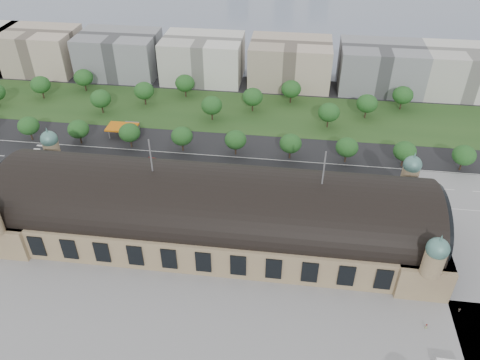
# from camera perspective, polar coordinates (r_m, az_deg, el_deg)

# --- Properties ---
(ground) EXTENTS (900.00, 900.00, 0.00)m
(ground) POSITION_cam_1_polar(r_m,az_deg,el_deg) (167.30, -3.05, -6.59)
(ground) COLOR black
(ground) RESTS_ON ground
(station) EXTENTS (150.00, 48.40, 44.30)m
(station) POSITION_cam_1_polar(r_m,az_deg,el_deg) (160.55, -3.16, -3.88)
(station) COLOR #98835E
(station) RESTS_ON ground
(plaza_south) EXTENTS (190.00, 48.00, 0.12)m
(plaza_south) POSITION_cam_1_polar(r_m,az_deg,el_deg) (137.39, -2.04, -19.35)
(plaza_south) COLOR gray
(plaza_south) RESTS_ON ground
(road_slab) EXTENTS (260.00, 26.00, 0.10)m
(road_slab) POSITION_cam_1_polar(r_m,az_deg,el_deg) (200.06, -6.81, 1.26)
(road_slab) COLOR black
(road_slab) RESTS_ON ground
(grass_belt) EXTENTS (300.00, 45.00, 0.10)m
(grass_belt) POSITION_cam_1_polar(r_m,az_deg,el_deg) (245.20, -2.75, 8.43)
(grass_belt) COLOR #24461C
(grass_belt) RESTS_ON ground
(petrol_station) EXTENTS (14.00, 13.00, 5.05)m
(petrol_station) POSITION_cam_1_polar(r_m,az_deg,el_deg) (230.16, -13.60, 6.29)
(petrol_station) COLOR #CE680C
(petrol_station) RESTS_ON ground
(lake) EXTENTS (700.00, 320.00, 0.08)m
(lake) POSITION_cam_1_polar(r_m,az_deg,el_deg) (434.68, 4.21, 20.74)
(lake) COLOR slate
(lake) RESTS_ON ground
(office_1) EXTENTS (45.00, 32.00, 24.00)m
(office_1) POSITION_cam_1_polar(r_m,az_deg,el_deg) (314.09, -23.32, 14.32)
(office_1) COLOR #BFAC96
(office_1) RESTS_ON ground
(office_2) EXTENTS (45.00, 32.00, 24.00)m
(office_2) POSITION_cam_1_polar(r_m,az_deg,el_deg) (292.71, -14.50, 14.62)
(office_2) COLOR gray
(office_2) RESTS_ON ground
(office_3) EXTENTS (45.00, 32.00, 24.00)m
(office_3) POSITION_cam_1_polar(r_m,az_deg,el_deg) (278.75, -4.53, 14.56)
(office_3) COLOR silver
(office_3) RESTS_ON ground
(office_4) EXTENTS (45.00, 32.00, 24.00)m
(office_4) POSITION_cam_1_polar(r_m,az_deg,el_deg) (273.36, 6.12, 14.03)
(office_4) COLOR #BFAC96
(office_4) RESTS_ON ground
(office_5) EXTENTS (45.00, 32.00, 24.00)m
(office_5) POSITION_cam_1_polar(r_m,az_deg,el_deg) (277.04, 16.76, 13.03)
(office_5) COLOR gray
(office_5) RESTS_ON ground
(office_6) EXTENTS (45.00, 32.00, 24.00)m
(office_6) POSITION_cam_1_polar(r_m,az_deg,el_deg) (287.84, 25.76, 11.84)
(office_6) COLOR silver
(office_6) RESTS_ON ground
(tree_row_1) EXTENTS (9.60, 9.60, 11.52)m
(tree_row_1) POSITION_cam_1_polar(r_m,az_deg,el_deg) (236.60, -24.39, 6.04)
(tree_row_1) COLOR #2D2116
(tree_row_1) RESTS_ON ground
(tree_row_2) EXTENTS (9.60, 9.60, 11.52)m
(tree_row_2) POSITION_cam_1_polar(r_m,az_deg,el_deg) (225.30, -19.10, 5.88)
(tree_row_2) COLOR #2D2116
(tree_row_2) RESTS_ON ground
(tree_row_3) EXTENTS (9.60, 9.60, 11.52)m
(tree_row_3) POSITION_cam_1_polar(r_m,az_deg,el_deg) (216.08, -13.32, 5.64)
(tree_row_3) COLOR #2D2116
(tree_row_3) RESTS_ON ground
(tree_row_4) EXTENTS (9.60, 9.60, 11.52)m
(tree_row_4) POSITION_cam_1_polar(r_m,az_deg,el_deg) (209.22, -7.10, 5.33)
(tree_row_4) COLOR #2D2116
(tree_row_4) RESTS_ON ground
(tree_row_5) EXTENTS (9.60, 9.60, 11.52)m
(tree_row_5) POSITION_cam_1_polar(r_m,az_deg,el_deg) (204.97, -0.55, 4.93)
(tree_row_5) COLOR #2D2116
(tree_row_5) RESTS_ON ground
(tree_row_6) EXTENTS (9.60, 9.60, 11.52)m
(tree_row_6) POSITION_cam_1_polar(r_m,az_deg,el_deg) (203.47, 6.18, 4.45)
(tree_row_6) COLOR #2D2116
(tree_row_6) RESTS_ON ground
(tree_row_7) EXTENTS (9.60, 9.60, 11.52)m
(tree_row_7) POSITION_cam_1_polar(r_m,az_deg,el_deg) (204.79, 12.91, 3.91)
(tree_row_7) COLOR #2D2116
(tree_row_7) RESTS_ON ground
(tree_row_8) EXTENTS (9.60, 9.60, 11.52)m
(tree_row_8) POSITION_cam_1_polar(r_m,az_deg,el_deg) (208.88, 19.45, 3.33)
(tree_row_8) COLOR #2D2116
(tree_row_8) RESTS_ON ground
(tree_row_9) EXTENTS (9.60, 9.60, 11.52)m
(tree_row_9) POSITION_cam_1_polar(r_m,az_deg,el_deg) (215.58, 25.66, 2.74)
(tree_row_9) COLOR #2D2116
(tree_row_9) RESTS_ON ground
(tree_belt_1) EXTENTS (10.40, 10.40, 12.48)m
(tree_belt_1) POSITION_cam_1_polar(r_m,az_deg,el_deg) (275.83, -23.15, 10.64)
(tree_belt_1) COLOR #2D2116
(tree_belt_1) RESTS_ON ground
(tree_belt_2) EXTENTS (10.40, 10.40, 12.48)m
(tree_belt_2) POSITION_cam_1_polar(r_m,az_deg,el_deg) (276.79, -18.54, 11.77)
(tree_belt_2) COLOR #2D2116
(tree_belt_2) RESTS_ON ground
(tree_belt_3) EXTENTS (10.40, 10.40, 12.48)m
(tree_belt_3) POSITION_cam_1_polar(r_m,az_deg,el_deg) (249.33, -16.64, 9.48)
(tree_belt_3) COLOR #2D2116
(tree_belt_3) RESTS_ON ground
(tree_belt_4) EXTENTS (10.40, 10.40, 12.48)m
(tree_belt_4) POSITION_cam_1_polar(r_m,az_deg,el_deg) (252.69, -11.63, 10.63)
(tree_belt_4) COLOR #2D2116
(tree_belt_4) RESTS_ON ground
(tree_belt_5) EXTENTS (10.40, 10.40, 12.48)m
(tree_belt_5) POSITION_cam_1_polar(r_m,az_deg,el_deg) (257.98, -6.74, 11.66)
(tree_belt_5) COLOR #2D2116
(tree_belt_5) RESTS_ON ground
(tree_belt_6) EXTENTS (10.40, 10.40, 12.48)m
(tree_belt_6) POSITION_cam_1_polar(r_m,az_deg,el_deg) (232.96, -3.47, 9.08)
(tree_belt_6) COLOR #2D2116
(tree_belt_6) RESTS_ON ground
(tree_belt_7) EXTENTS (10.40, 10.40, 12.48)m
(tree_belt_7) POSITION_cam_1_polar(r_m,az_deg,el_deg) (241.09, 1.56, 10.10)
(tree_belt_7) COLOR #2D2116
(tree_belt_7) RESTS_ON ground
(tree_belt_8) EXTENTS (10.40, 10.40, 12.48)m
(tree_belt_8) POSITION_cam_1_polar(r_m,az_deg,el_deg) (250.98, 6.26, 10.98)
(tree_belt_8) COLOR #2D2116
(tree_belt_8) RESTS_ON ground
(tree_belt_9) EXTENTS (10.40, 10.40, 12.48)m
(tree_belt_9) POSITION_cam_1_polar(r_m,az_deg,el_deg) (229.95, 10.78, 8.10)
(tree_belt_9) COLOR #2D2116
(tree_belt_9) RESTS_ON ground
(tree_belt_10) EXTENTS (10.40, 10.40, 12.48)m
(tree_belt_10) POSITION_cam_1_polar(r_m,az_deg,el_deg) (242.68, 15.24, 8.99)
(tree_belt_10) COLOR #2D2116
(tree_belt_10) RESTS_ON ground
(tree_belt_11) EXTENTS (10.40, 10.40, 12.48)m
(tree_belt_11) POSITION_cam_1_polar(r_m,az_deg,el_deg) (256.76, 19.24, 9.75)
(tree_belt_11) COLOR #2D2116
(tree_belt_11) RESTS_ON ground
(traffic_car_1) EXTENTS (4.60, 2.13, 1.46)m
(traffic_car_1) POSITION_cam_1_polar(r_m,az_deg,el_deg) (229.52, -25.17, 2.92)
(traffic_car_1) COLOR gray
(traffic_car_1) RESTS_ON ground
(traffic_car_3) EXTENTS (5.48, 2.56, 1.55)m
(traffic_car_3) POSITION_cam_1_polar(r_m,az_deg,el_deg) (207.00, -10.42, 2.44)
(traffic_car_3) COLOR maroon
(traffic_car_3) RESTS_ON ground
(traffic_car_4) EXTENTS (3.78, 1.56, 1.28)m
(traffic_car_4) POSITION_cam_1_polar(r_m,az_deg,el_deg) (187.15, 5.27, -1.13)
(traffic_car_4) COLOR #1A1A49
(traffic_car_4) RESTS_ON ground
(traffic_car_5) EXTENTS (4.00, 1.71, 1.28)m
(traffic_car_5) POSITION_cam_1_polar(r_m,az_deg,el_deg) (196.96, 11.57, 0.32)
(traffic_car_5) COLOR #55575C
(traffic_car_5) RESTS_ON ground
(traffic_car_6) EXTENTS (5.49, 2.84, 1.48)m
(traffic_car_6) POSITION_cam_1_polar(r_m,az_deg,el_deg) (194.53, 19.53, -1.71)
(traffic_car_6) COLOR silver
(traffic_car_6) RESTS_ON ground
(parked_car_0) EXTENTS (4.14, 3.70, 1.36)m
(parked_car_0) POSITION_cam_1_polar(r_m,az_deg,el_deg) (205.21, -20.21, 0.25)
(parked_car_0) COLOR black
(parked_car_0) RESTS_ON ground
(parked_car_1) EXTENTS (6.41, 5.50, 1.64)m
(parked_car_1) POSITION_cam_1_polar(r_m,az_deg,el_deg) (194.61, -15.73, -0.81)
(parked_car_1) COLOR #9B3513
(parked_car_1) RESTS_ON ground
(parked_car_2) EXTENTS (5.22, 4.21, 1.42)m
(parked_car_2) POSITION_cam_1_polar(r_m,az_deg,el_deg) (204.74, -19.95, 0.23)
(parked_car_2) COLOR #1A1845
(parked_car_2) RESTS_ON ground
(parked_car_3) EXTENTS (4.83, 4.06, 1.56)m
(parked_car_3) POSITION_cam_1_polar(r_m,az_deg,el_deg) (193.42, -13.03, -0.59)
(parked_car_3) COLOR #525459
(parked_car_3) RESTS_ON ground
(parked_car_4) EXTENTS (4.81, 4.23, 1.58)m
(parked_car_4) POSITION_cam_1_polar(r_m,az_deg,el_deg) (191.42, -11.22, -0.74)
(parked_car_4) COLOR silver
(parked_car_4) RESTS_ON ground
(parked_car_5) EXTENTS (6.05, 5.37, 1.56)m
(parked_car_5) POSITION_cam_1_polar(r_m,az_deg,el_deg) (189.24, -7.48, -0.78)
(parked_car_5) COLOR gray
(parked_car_5) RESTS_ON ground
(parked_car_6) EXTENTS (5.23, 4.71, 1.46)m
(parked_car_6) POSITION_cam_1_polar(r_m,az_deg,el_deg) (189.08, -7.23, -0.82)
(parked_car_6) COLOR black
(parked_car_6) RESTS_ON ground
(bus_west) EXTENTS (10.98, 3.20, 3.02)m
(bus_west) POSITION_cam_1_polar(r_m,az_deg,el_deg) (194.22, -6.94, 0.61)
(bus_west) COLOR #D54322
(bus_west) RESTS_ON ground
(bus_mid) EXTENTS (10.87, 2.60, 3.02)m
(bus_mid) POSITION_cam_1_polar(r_m,az_deg,el_deg) (186.09, 0.39, -0.86)
(bus_mid) COLOR silver
(bus_mid) RESTS_ON ground
(bus_east) EXTENTS (10.86, 2.85, 3.01)m
(bus_east) POSITION_cam_1_polar(r_m,az_deg,el_deg) (185.23, 6.56, -1.34)
(bus_east) COLOR silver
(bus_east) RESTS_ON ground
(pedestrian_0) EXTENTS (0.92, 0.63, 1.74)m
(pedestrian_0) POSITION_cam_1_polar(r_m,az_deg,el_deg) (149.41, 21.75, -16.24)
(pedestrian_0) COLOR gray
(pedestrian_0) RESTS_ON ground
(pedestrian_2) EXTENTS (0.75, 0.98, 1.78)m
(pedestrian_2) POSITION_cam_1_polar(r_m,az_deg,el_deg) (157.23, 25.18, -14.10)
(pedestrian_2) COLOR gray
(pedestrian_2) RESTS_ON ground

